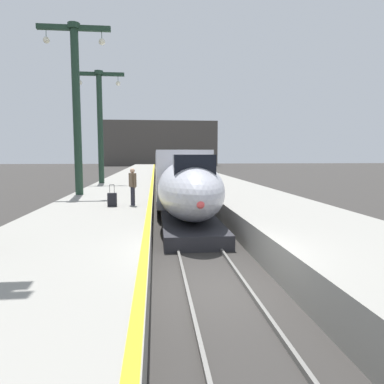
{
  "coord_description": "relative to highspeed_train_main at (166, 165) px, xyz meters",
  "views": [
    {
      "loc": [
        -1.49,
        -8.35,
        3.33
      ],
      "look_at": [
        0.02,
        6.08,
        1.8
      ],
      "focal_mm": 32.79,
      "sensor_mm": 36.0,
      "label": 1
    }
  ],
  "objects": [
    {
      "name": "rolling_suitcase",
      "position": [
        -3.42,
        -32.86,
        -0.62
      ],
      "size": [
        0.4,
        0.22,
        0.98
      ],
      "color": "black",
      "rests_on": "platform_left"
    },
    {
      "name": "station_column_far",
      "position": [
        -5.9,
        -19.3,
        4.49
      ],
      "size": [
        4.0,
        0.68,
        8.96
      ],
      "color": "#1E3828",
      "rests_on": "platform_left"
    },
    {
      "name": "station_column_mid",
      "position": [
        -5.9,
        -27.83,
        4.8
      ],
      "size": [
        4.0,
        0.68,
        9.55
      ],
      "color": "#1E3828",
      "rests_on": "platform_left"
    },
    {
      "name": "platform_left",
      "position": [
        -4.05,
        -15.53,
        -1.44
      ],
      "size": [
        4.8,
        110.0,
        1.05
      ],
      "primitive_type": "cube",
      "color": "gray",
      "rests_on": "ground"
    },
    {
      "name": "highspeed_train_main",
      "position": [
        0.0,
        0.0,
        0.0
      ],
      "size": [
        2.92,
        75.98,
        3.6
      ],
      "color": "silver",
      "rests_on": "ground"
    },
    {
      "name": "terminus_back_wall",
      "position": [
        0.0,
        61.72,
        5.03
      ],
      "size": [
        36.0,
        2.0,
        14.0
      ],
      "primitive_type": "cube",
      "color": "#4C4742",
      "rests_on": "ground"
    },
    {
      "name": "platform_right",
      "position": [
        4.05,
        -15.53,
        -1.44
      ],
      "size": [
        4.8,
        110.0,
        1.05
      ],
      "primitive_type": "cube",
      "color": "gray",
      "rests_on": "ground"
    },
    {
      "name": "passenger_near_edge",
      "position": [
        -2.53,
        -32.59,
        0.07
      ],
      "size": [
        0.37,
        0.52,
        1.69
      ],
      "color": "#23232D",
      "rests_on": "platform_left"
    },
    {
      "name": "ground_plane",
      "position": [
        0.0,
        -40.28,
        -1.97
      ],
      "size": [
        260.0,
        260.0,
        0.0
      ],
      "primitive_type": "plane",
      "color": "#33302D"
    },
    {
      "name": "platform_left_safety_stripe",
      "position": [
        -1.77,
        -15.53,
        -0.92
      ],
      "size": [
        0.2,
        107.8,
        0.01
      ],
      "primitive_type": "cube",
      "color": "yellow",
      "rests_on": "platform_left"
    },
    {
      "name": "rail_main_left",
      "position": [
        -0.75,
        -12.78,
        -1.91
      ],
      "size": [
        0.08,
        110.0,
        0.12
      ],
      "primitive_type": "cube",
      "color": "slate",
      "rests_on": "ground"
    },
    {
      "name": "rail_main_right",
      "position": [
        0.75,
        -12.78,
        -1.91
      ],
      "size": [
        0.08,
        110.0,
        0.12
      ],
      "primitive_type": "cube",
      "color": "slate",
      "rests_on": "ground"
    }
  ]
}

